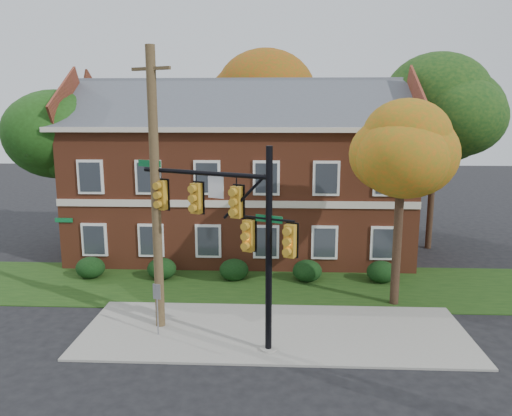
{
  "coord_description": "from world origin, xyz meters",
  "views": [
    {
      "loc": [
        0.12,
        -16.1,
        7.97
      ],
      "look_at": [
        -0.77,
        3.0,
        4.27
      ],
      "focal_mm": 35.0,
      "sensor_mm": 36.0,
      "label": 1
    }
  ],
  "objects_px": {
    "tree_right_rear": "(444,109)",
    "traffic_signal": "(235,224)",
    "hedge_center": "(234,270)",
    "hedge_right": "(307,271)",
    "hedge_left": "(162,269)",
    "tree_near_right": "(409,145)",
    "hedge_far_left": "(90,268)",
    "hedge_far_right": "(382,272)",
    "tree_left_rear": "(62,136)",
    "apartment_building": "(242,165)",
    "tree_far_rear": "(269,99)",
    "sign_post": "(157,301)",
    "utility_pole": "(156,191)"
  },
  "relations": [
    {
      "from": "tree_far_rear",
      "to": "hedge_right",
      "type": "bearing_deg",
      "value": -80.64
    },
    {
      "from": "hedge_center",
      "to": "tree_near_right",
      "type": "xyz_separation_m",
      "value": [
        7.22,
        -2.83,
        6.14
      ]
    },
    {
      "from": "hedge_right",
      "to": "tree_far_rear",
      "type": "distance_m",
      "value": 15.66
    },
    {
      "from": "apartment_building",
      "to": "traffic_signal",
      "type": "height_order",
      "value": "apartment_building"
    },
    {
      "from": "hedge_far_left",
      "to": "sign_post",
      "type": "height_order",
      "value": "sign_post"
    },
    {
      "from": "traffic_signal",
      "to": "tree_far_rear",
      "type": "bearing_deg",
      "value": 112.71
    },
    {
      "from": "hedge_left",
      "to": "tree_left_rear",
      "type": "height_order",
      "value": "tree_left_rear"
    },
    {
      "from": "hedge_far_left",
      "to": "hedge_right",
      "type": "relative_size",
      "value": 1.0
    },
    {
      "from": "tree_left_rear",
      "to": "hedge_center",
      "type": "bearing_deg",
      "value": -23.04
    },
    {
      "from": "tree_far_rear",
      "to": "sign_post",
      "type": "xyz_separation_m",
      "value": [
        -3.52,
        -19.31,
        -7.5
      ]
    },
    {
      "from": "hedge_center",
      "to": "sign_post",
      "type": "relative_size",
      "value": 0.71
    },
    {
      "from": "hedge_far_left",
      "to": "hedge_center",
      "type": "bearing_deg",
      "value": 0.0
    },
    {
      "from": "apartment_building",
      "to": "utility_pole",
      "type": "bearing_deg",
      "value": -102.08
    },
    {
      "from": "hedge_far_right",
      "to": "tree_far_rear",
      "type": "xyz_separation_m",
      "value": [
        -5.66,
        13.09,
        8.32
      ]
    },
    {
      "from": "tree_left_rear",
      "to": "sign_post",
      "type": "bearing_deg",
      "value": -53.89
    },
    {
      "from": "apartment_building",
      "to": "tree_far_rear",
      "type": "relative_size",
      "value": 1.63
    },
    {
      "from": "hedge_center",
      "to": "tree_far_rear",
      "type": "distance_m",
      "value": 15.57
    },
    {
      "from": "sign_post",
      "to": "tree_right_rear",
      "type": "bearing_deg",
      "value": 57.88
    },
    {
      "from": "hedge_center",
      "to": "sign_post",
      "type": "bearing_deg",
      "value": -109.33
    },
    {
      "from": "hedge_far_right",
      "to": "tree_near_right",
      "type": "bearing_deg",
      "value": -85.48
    },
    {
      "from": "utility_pole",
      "to": "traffic_signal",
      "type": "bearing_deg",
      "value": -0.04
    },
    {
      "from": "tree_right_rear",
      "to": "hedge_left",
      "type": "bearing_deg",
      "value": -157.58
    },
    {
      "from": "hedge_left",
      "to": "traffic_signal",
      "type": "height_order",
      "value": "traffic_signal"
    },
    {
      "from": "hedge_center",
      "to": "utility_pole",
      "type": "distance_m",
      "value": 7.5
    },
    {
      "from": "sign_post",
      "to": "tree_near_right",
      "type": "bearing_deg",
      "value": 35.24
    },
    {
      "from": "tree_left_rear",
      "to": "traffic_signal",
      "type": "xyz_separation_m",
      "value": [
        10.41,
        -10.84,
        -2.38
      ]
    },
    {
      "from": "tree_right_rear",
      "to": "tree_far_rear",
      "type": "bearing_deg",
      "value": 145.0
    },
    {
      "from": "hedge_center",
      "to": "tree_far_rear",
      "type": "xyz_separation_m",
      "value": [
        1.34,
        13.09,
        8.32
      ]
    },
    {
      "from": "hedge_center",
      "to": "hedge_far_right",
      "type": "distance_m",
      "value": 7.0
    },
    {
      "from": "tree_far_rear",
      "to": "traffic_signal",
      "type": "bearing_deg",
      "value": -91.92
    },
    {
      "from": "hedge_far_left",
      "to": "sign_post",
      "type": "relative_size",
      "value": 0.71
    },
    {
      "from": "tree_right_rear",
      "to": "traffic_signal",
      "type": "height_order",
      "value": "tree_right_rear"
    },
    {
      "from": "hedge_far_right",
      "to": "tree_left_rear",
      "type": "distance_m",
      "value": 18.3
    },
    {
      "from": "hedge_right",
      "to": "utility_pole",
      "type": "xyz_separation_m",
      "value": [
        -5.78,
        -5.42,
        4.65
      ]
    },
    {
      "from": "hedge_far_right",
      "to": "utility_pole",
      "type": "xyz_separation_m",
      "value": [
        -9.28,
        -5.42,
        4.65
      ]
    },
    {
      "from": "tree_near_right",
      "to": "hedge_far_left",
      "type": "bearing_deg",
      "value": 168.73
    },
    {
      "from": "tree_right_rear",
      "to": "hedge_center",
      "type": "bearing_deg",
      "value": -151.63
    },
    {
      "from": "tree_near_right",
      "to": "utility_pole",
      "type": "bearing_deg",
      "value": -164.8
    },
    {
      "from": "traffic_signal",
      "to": "utility_pole",
      "type": "bearing_deg",
      "value": -178.88
    },
    {
      "from": "tree_near_right",
      "to": "tree_far_rear",
      "type": "bearing_deg",
      "value": 110.27
    },
    {
      "from": "apartment_building",
      "to": "tree_left_rear",
      "type": "distance_m",
      "value": 9.94
    },
    {
      "from": "hedge_left",
      "to": "hedge_far_right",
      "type": "relative_size",
      "value": 1.0
    },
    {
      "from": "tree_right_rear",
      "to": "sign_post",
      "type": "relative_size",
      "value": 5.36
    },
    {
      "from": "tree_right_rear",
      "to": "hedge_far_right",
      "type": "bearing_deg",
      "value": -125.23
    },
    {
      "from": "hedge_right",
      "to": "tree_left_rear",
      "type": "height_order",
      "value": "tree_left_rear"
    },
    {
      "from": "hedge_right",
      "to": "tree_left_rear",
      "type": "bearing_deg",
      "value": 162.63
    },
    {
      "from": "hedge_right",
      "to": "traffic_signal",
      "type": "relative_size",
      "value": 0.2
    },
    {
      "from": "hedge_right",
      "to": "tree_right_rear",
      "type": "xyz_separation_m",
      "value": [
        7.81,
        6.11,
        7.6
      ]
    },
    {
      "from": "hedge_left",
      "to": "tree_left_rear",
      "type": "xyz_separation_m",
      "value": [
        -6.23,
        4.14,
        6.16
      ]
    },
    {
      "from": "hedge_center",
      "to": "traffic_signal",
      "type": "bearing_deg",
      "value": -84.22
    }
  ]
}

